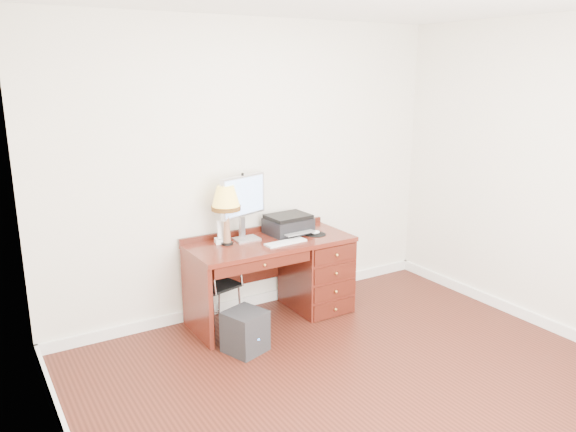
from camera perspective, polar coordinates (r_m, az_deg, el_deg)
ground at (r=4.32m, az=7.86°, el=-16.81°), size 4.00×4.00×0.00m
room_shell at (r=4.74m, az=2.97°, el=-13.00°), size 4.00×4.00×4.00m
desk at (r=5.34m, az=1.22°, el=-5.42°), size 1.50×0.67×0.75m
monitor at (r=5.04m, az=-4.48°, el=1.70°), size 0.50×0.24×0.59m
keyboard at (r=4.99m, az=-0.24°, el=-2.70°), size 0.40×0.14×0.01m
mouse_pad at (r=5.26m, az=2.81°, el=-1.78°), size 0.20×0.20×0.04m
printer at (r=5.28m, az=0.02°, el=-0.83°), size 0.42×0.34×0.18m
leg_lamp at (r=4.89m, az=-6.33°, el=1.44°), size 0.26×0.26×0.53m
phone at (r=5.02m, az=-6.88°, el=-2.08°), size 0.11×0.11×0.20m
pen_cup at (r=5.23m, az=-0.28°, el=-1.47°), size 0.07×0.07×0.09m
chair at (r=5.00m, az=-7.10°, el=-6.55°), size 0.42×0.43×0.74m
equipment_box at (r=4.69m, az=-4.38°, el=-11.60°), size 0.38×0.38×0.35m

